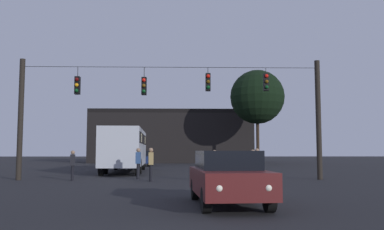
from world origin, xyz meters
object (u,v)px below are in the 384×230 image
pedestrian_crossing_right (151,162)px  city_bus (126,146)px  car_far_left (142,158)px  tree_left_silhouette (257,97)px  pedestrian_far_side (138,161)px  car_near_right (228,176)px  pedestrian_trailing (257,162)px  pedestrian_crossing_center (214,164)px  pedestrian_near_bus (73,164)px  pedestrian_crossing_left (253,165)px

pedestrian_crossing_right → city_bus: bearing=105.4°
car_far_left → tree_left_silhouette: 14.53m
city_bus → pedestrian_far_side: city_bus is taller
city_bus → car_near_right: city_bus is taller
pedestrian_trailing → pedestrian_far_side: 6.45m
tree_left_silhouette → car_near_right: bearing=-101.9°
tree_left_silhouette → pedestrian_crossing_center: bearing=-105.3°
pedestrian_near_bus → pedestrian_far_side: size_ratio=0.92×
city_bus → tree_left_silhouette: tree_left_silhouette is taller
city_bus → pedestrian_crossing_right: size_ratio=6.66×
pedestrian_crossing_left → pedestrian_near_bus: pedestrian_crossing_left is taller
car_near_right → pedestrian_crossing_left: (2.00, 7.38, 0.09)m
car_near_right → tree_left_silhouette: bearing=78.1°
car_near_right → pedestrian_crossing_right: 9.57m
city_bus → tree_left_silhouette: (12.45, 15.61, 5.63)m
tree_left_silhouette → pedestrian_crossing_right: bearing=-112.0°
car_near_right → pedestrian_near_bus: pedestrian_near_bus is taller
car_far_left → pedestrian_near_bus: size_ratio=2.85×
pedestrian_far_side → pedestrian_crossing_center: bearing=-27.5°
city_bus → pedestrian_trailing: city_bus is taller
pedestrian_crossing_center → pedestrian_crossing_left: bearing=-41.7°
tree_left_silhouette → city_bus: bearing=-128.6°
pedestrian_crossing_center → car_near_right: bearing=-92.2°
pedestrian_crossing_right → pedestrian_near_bus: pedestrian_crossing_right is taller
city_bus → pedestrian_crossing_right: 9.40m
pedestrian_trailing → pedestrian_crossing_left: bearing=-103.8°
car_far_left → tree_left_silhouette: bearing=16.6°
pedestrian_near_bus → car_near_right: bearing=-54.8°
car_far_left → pedestrian_crossing_left: bearing=-72.3°
pedestrian_crossing_left → tree_left_silhouette: size_ratio=0.15×
pedestrian_crossing_right → pedestrian_far_side: size_ratio=1.00×
pedestrian_near_bus → car_far_left: bearing=85.3°
pedestrian_crossing_left → pedestrian_near_bus: size_ratio=1.02×
pedestrian_trailing → tree_left_silhouette: 24.50m
pedestrian_near_bus → tree_left_silhouette: tree_left_silhouette is taller
city_bus → pedestrian_crossing_left: 13.06m
car_far_left → pedestrian_trailing: 21.10m
pedestrian_near_bus → tree_left_silhouette: bearing=59.7°
pedestrian_near_bus → tree_left_silhouette: 28.59m
pedestrian_trailing → tree_left_silhouette: bearing=79.4°
pedestrian_trailing → pedestrian_crossing_right: bearing=-165.8°
car_near_right → pedestrian_near_bus: (-6.89, 9.75, 0.06)m
car_far_left → pedestrian_near_bus: pedestrian_near_bus is taller
pedestrian_far_side → tree_left_silhouette: tree_left_silhouette is taller
car_far_left → pedestrian_far_side: pedestrian_far_side is taller
city_bus → pedestrian_trailing: (8.10, -7.60, -0.93)m
pedestrian_crossing_right → pedestrian_far_side: (-0.82, 1.81, 0.00)m
car_near_right → pedestrian_far_side: (-3.66, 10.95, 0.15)m
city_bus → pedestrian_far_side: size_ratio=6.64×
car_near_right → pedestrian_near_bus: bearing=125.2°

